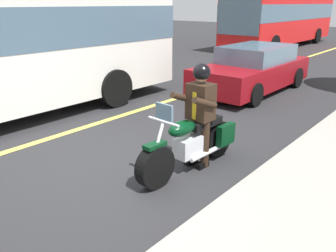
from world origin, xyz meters
name	(u,v)px	position (x,y,z in m)	size (l,w,h in m)	color
ground_plane	(121,164)	(0.00, 0.00, 0.00)	(80.00, 80.00, 0.00)	#28282B
lane_center_stripe	(56,136)	(0.00, -2.00, 0.01)	(60.00, 0.16, 0.01)	#E5DB4C
motorcycle_main	(192,143)	(-0.68, 1.01, 0.45)	(2.22, 0.65, 1.26)	black
rider_main	(200,107)	(-0.87, 1.02, 1.04)	(0.64, 0.57, 1.74)	black
bus_near	(283,16)	(-18.11, -5.06, 1.87)	(11.05, 2.70, 3.30)	red
car_silver	(253,69)	(-6.22, -0.77, 0.69)	(4.60, 1.92, 1.40)	maroon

